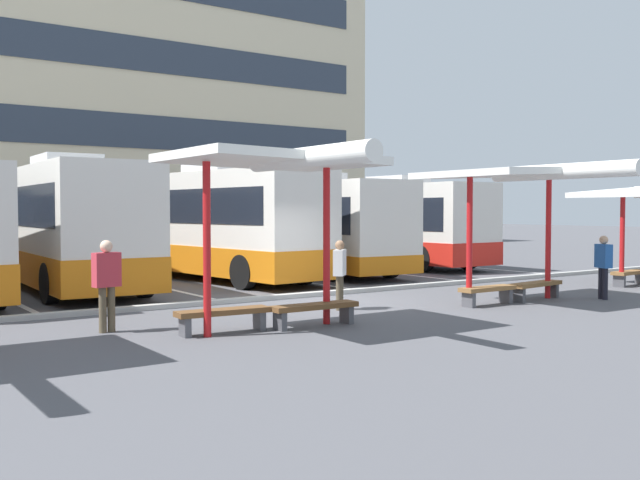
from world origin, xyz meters
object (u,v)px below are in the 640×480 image
(coach_bus_1, at_px, (55,227))
(coach_bus_2, at_px, (193,224))
(bench_3, at_px, (314,309))
(bench_5, at_px, (536,286))
(coach_bus_3, at_px, (292,226))
(waiting_passenger_0, at_px, (107,279))
(bench_6, at_px, (631,274))
(waiting_shelter_2, at_px, (520,176))
(waiting_passenger_2, at_px, (340,270))
(waiting_shelter_1, at_px, (277,164))
(coach_bus_4, at_px, (375,224))
(bench_4, at_px, (488,291))
(waiting_passenger_3, at_px, (603,263))
(bench_2, at_px, (223,315))

(coach_bus_1, height_order, coach_bus_2, coach_bus_2)
(bench_3, distance_m, bench_5, 6.97)
(coach_bus_3, xyz_separation_m, waiting_passenger_0, (-10.39, -9.88, -0.68))
(bench_6, bearing_deg, bench_3, -175.73)
(waiting_shelter_2, distance_m, waiting_passenger_2, 5.03)
(waiting_shelter_1, distance_m, waiting_passenger_2, 3.91)
(bench_3, bearing_deg, bench_5, 2.40)
(coach_bus_4, distance_m, waiting_shelter_1, 17.17)
(coach_bus_2, height_order, waiting_passenger_2, coach_bus_2)
(bench_4, bearing_deg, bench_6, 5.38)
(bench_4, height_order, bench_6, same)
(coach_bus_2, height_order, bench_5, coach_bus_2)
(coach_bus_1, xyz_separation_m, bench_6, (14.11, -10.07, -1.43))
(bench_5, bearing_deg, coach_bus_1, 130.03)
(bench_4, bearing_deg, waiting_passenger_3, -14.74)
(bench_5, bearing_deg, bench_3, -177.60)
(waiting_passenger_2, bearing_deg, waiting_shelter_2, -20.37)
(bench_5, xyz_separation_m, bench_6, (5.13, 0.61, -0.00))
(bench_6, xyz_separation_m, waiting_passenger_0, (-15.62, 0.75, 0.66))
(bench_3, bearing_deg, bench_6, 4.27)
(bench_2, height_order, waiting_passenger_3, waiting_passenger_3)
(bench_6, bearing_deg, coach_bus_3, 116.16)
(coach_bus_2, bearing_deg, waiting_shelter_2, -73.04)
(waiting_shelter_2, xyz_separation_m, bench_6, (6.03, 0.84, -2.76))
(waiting_passenger_3, bearing_deg, waiting_shelter_2, 164.20)
(bench_2, distance_m, bench_6, 13.91)
(coach_bus_1, relative_size, bench_6, 7.31)
(coach_bus_1, height_order, bench_4, coach_bus_1)
(coach_bus_1, xyz_separation_m, waiting_passenger_0, (-1.51, -9.32, -0.77))
(bench_4, bearing_deg, waiting_shelter_1, -176.62)
(coach_bus_4, bearing_deg, waiting_shelter_1, -135.11)
(coach_bus_2, height_order, coach_bus_3, coach_bus_2)
(coach_bus_3, relative_size, waiting_shelter_1, 2.75)
(bench_3, relative_size, waiting_passenger_3, 1.15)
(coach_bus_4, bearing_deg, coach_bus_3, -174.34)
(coach_bus_1, height_order, waiting_passenger_2, coach_bus_1)
(waiting_shelter_1, distance_m, bench_4, 6.68)
(waiting_passenger_2, relative_size, waiting_passenger_3, 0.98)
(waiting_passenger_0, bearing_deg, waiting_passenger_3, -10.74)
(coach_bus_1, distance_m, coach_bus_3, 8.90)
(coach_bus_3, relative_size, waiting_passenger_2, 7.92)
(waiting_shelter_2, relative_size, bench_6, 2.92)
(waiting_passenger_3, bearing_deg, bench_4, 165.26)
(waiting_shelter_2, relative_size, waiting_passenger_3, 3.07)
(coach_bus_3, height_order, bench_5, coach_bus_3)
(coach_bus_1, relative_size, waiting_passenger_3, 7.70)
(waiting_shelter_1, height_order, bench_5, waiting_shelter_1)
(waiting_shelter_2, distance_m, waiting_passenger_0, 9.94)
(coach_bus_4, bearing_deg, bench_3, -133.16)
(waiting_shelter_2, height_order, waiting_passenger_3, waiting_shelter_2)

